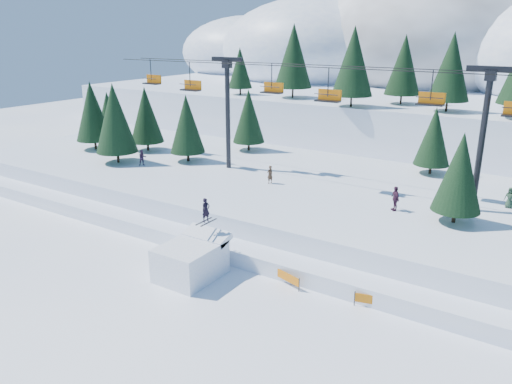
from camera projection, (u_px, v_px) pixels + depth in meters
The scene contains 10 objects.
ground at pixel (174, 296), 29.66m from camera, with size 160.00×160.00×0.00m, color white.
mid_shelf at pixel (312, 196), 43.65m from camera, with size 70.00×22.00×2.50m, color white.
berm at pixel (249, 242), 35.88m from camera, with size 70.00×6.00×1.10m, color white.
mountain_ridge at pixel (430, 63), 87.84m from camera, with size 119.00×61.09×26.46m.
jump_kicker at pixel (192, 259), 31.67m from camera, with size 3.25×4.43×4.88m.
chairlift at pixel (326, 104), 40.73m from camera, with size 46.00×3.21×10.28m.
conifer_stand at pixel (356, 138), 40.87m from camera, with size 60.74×16.34×9.13m.
distant_skiers at pixel (318, 181), 40.64m from camera, with size 32.53×6.78×1.83m.
banner_near at pixel (283, 275), 31.00m from camera, with size 2.75×0.85×0.90m.
banner_far at pixel (380, 301), 28.00m from camera, with size 2.78×0.72×0.90m.
Camera 1 is at (18.39, -19.44, 15.02)m, focal length 35.00 mm.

